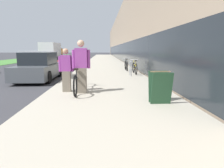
# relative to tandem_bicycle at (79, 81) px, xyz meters

# --- Properties ---
(sidewalk_slab) EXTENTS (4.48, 70.00, 0.10)m
(sidewalk_slab) POSITION_rel_tandem_bicycle_xyz_m (1.08, 19.81, -0.43)
(sidewalk_slab) COLOR #B2AA99
(sidewalk_slab) RESTS_ON ground
(storefront_facade) EXTENTS (10.01, 70.00, 7.38)m
(storefront_facade) POSITION_rel_tandem_bicycle_xyz_m (8.35, 27.81, 3.21)
(storefront_facade) COLOR gray
(storefront_facade) RESTS_ON ground
(lawn_strip) EXTENTS (5.01, 70.00, 0.03)m
(lawn_strip) POSITION_rel_tandem_bicycle_xyz_m (-11.86, 23.81, -0.47)
(lawn_strip) COLOR #478438
(lawn_strip) RESTS_ON ground
(tandem_bicycle) EXTENTS (0.52, 2.62, 0.88)m
(tandem_bicycle) POSITION_rel_tandem_bicycle_xyz_m (0.00, 0.00, 0.00)
(tandem_bicycle) COLOR black
(tandem_bicycle) RESTS_ON sidewalk_slab
(person_rider) EXTENTS (0.61, 0.24, 1.80)m
(person_rider) POSITION_rel_tandem_bicycle_xyz_m (0.14, -0.33, 0.53)
(person_rider) COLOR #756B5B
(person_rider) RESTS_ON sidewalk_slab
(person_bystander) EXTENTS (0.52, 0.20, 1.52)m
(person_bystander) POSITION_rel_tandem_bicycle_xyz_m (-0.41, -0.10, 0.39)
(person_bystander) COLOR #756B5B
(person_bystander) RESTS_ON sidewalk_slab
(bike_rack_hoop) EXTENTS (0.05, 0.60, 0.84)m
(bike_rack_hoop) POSITION_rel_tandem_bicycle_xyz_m (2.46, 4.17, 0.14)
(bike_rack_hoop) COLOR gray
(bike_rack_hoop) RESTS_ON sidewalk_slab
(cruiser_bike_nearest) EXTENTS (0.52, 1.69, 0.86)m
(cruiser_bike_nearest) POSITION_rel_tandem_bicycle_xyz_m (2.85, 5.15, -0.01)
(cruiser_bike_nearest) COLOR black
(cruiser_bike_nearest) RESTS_ON sidewalk_slab
(cruiser_bike_middle) EXTENTS (0.52, 1.67, 0.87)m
(cruiser_bike_middle) POSITION_rel_tandem_bicycle_xyz_m (2.55, 7.12, -0.01)
(cruiser_bike_middle) COLOR black
(cruiser_bike_middle) RESTS_ON sidewalk_slab
(sandwich_board_sign) EXTENTS (0.56, 0.56, 0.90)m
(sandwich_board_sign) POSITION_rel_tandem_bicycle_xyz_m (2.46, -1.79, 0.07)
(sandwich_board_sign) COLOR #23472D
(sandwich_board_sign) RESTS_ON sidewalk_slab
(parked_sedan_curbside) EXTENTS (1.78, 4.20, 1.51)m
(parked_sedan_curbside) POSITION_rel_tandem_bicycle_xyz_m (-2.49, 3.57, 0.17)
(parked_sedan_curbside) COLOR #4C5156
(parked_sedan_curbside) RESTS_ON ground
(vintage_roadster_curbside) EXTENTS (1.83, 4.20, 1.04)m
(vintage_roadster_curbside) POSITION_rel_tandem_bicycle_xyz_m (-2.38, 9.54, -0.03)
(vintage_roadster_curbside) COLOR maroon
(vintage_roadster_curbside) RESTS_ON ground
(moving_truck) EXTENTS (2.31, 7.10, 2.65)m
(moving_truck) POSITION_rel_tandem_bicycle_xyz_m (-7.38, 25.74, 0.87)
(moving_truck) COLOR orange
(moving_truck) RESTS_ON ground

